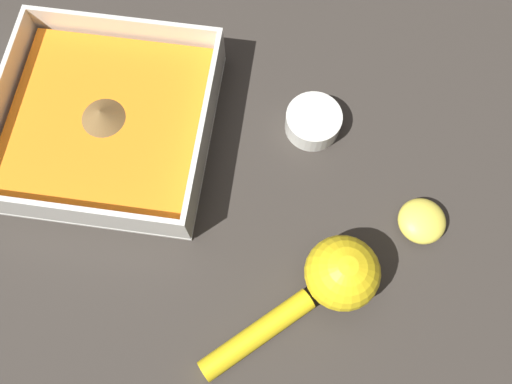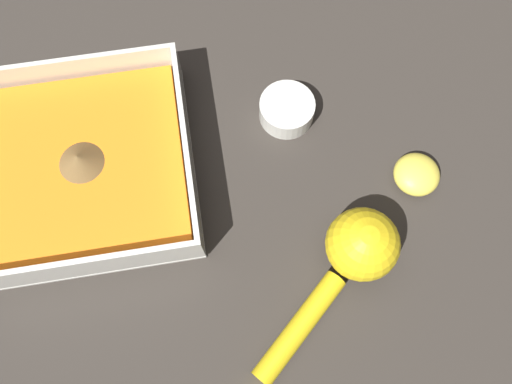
% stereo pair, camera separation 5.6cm
% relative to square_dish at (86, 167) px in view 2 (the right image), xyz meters
% --- Properties ---
extents(ground_plane, '(4.00, 4.00, 0.00)m').
position_rel_square_dish_xyz_m(ground_plane, '(-0.02, -0.04, -0.02)').
color(ground_plane, '#332D28').
extents(square_dish, '(0.25, 0.25, 0.06)m').
position_rel_square_dish_xyz_m(square_dish, '(0.00, 0.00, 0.00)').
color(square_dish, silver).
rests_on(square_dish, ground_plane).
extents(spice_bowl, '(0.07, 0.07, 0.03)m').
position_rel_square_dish_xyz_m(spice_bowl, '(0.04, -0.25, -0.01)').
color(spice_bowl, silver).
rests_on(spice_bowl, ground_plane).
extents(lemon_squeezer, '(0.17, 0.18, 0.08)m').
position_rel_square_dish_xyz_m(lemon_squeezer, '(-0.16, -0.28, 0.02)').
color(lemon_squeezer, yellow).
rests_on(lemon_squeezer, ground_plane).
extents(lemon_half, '(0.05, 0.05, 0.03)m').
position_rel_square_dish_xyz_m(lemon_half, '(-0.07, -0.38, -0.01)').
color(lemon_half, '#EFDB4C').
rests_on(lemon_half, ground_plane).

